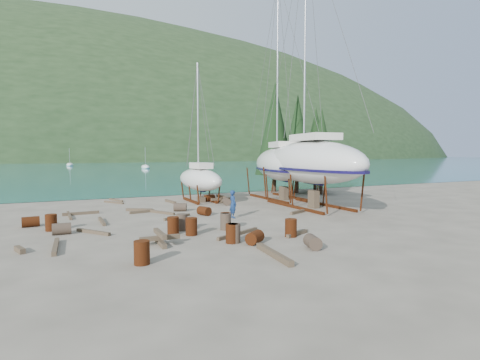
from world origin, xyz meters
name	(u,v)px	position (x,y,z in m)	size (l,w,h in m)	color
ground	(233,222)	(0.00, 0.00, 0.00)	(600.00, 600.00, 0.00)	#60594C
bay_water	(78,158)	(0.00, 315.00, 0.01)	(700.00, 700.00, 0.00)	#1C6E8C
far_hill	(78,158)	(0.00, 320.00, 0.00)	(800.00, 360.00, 110.00)	#203319
far_house_center	(42,155)	(-20.00, 190.00, 2.92)	(6.60, 5.60, 5.60)	beige
far_house_right	(144,155)	(30.00, 190.00, 2.92)	(6.60, 5.60, 5.60)	beige
cypress_near_right	(297,136)	(12.50, 12.00, 5.79)	(3.60, 3.60, 10.00)	black
cypress_mid_right	(321,145)	(14.00, 10.00, 4.92)	(3.06, 3.06, 8.50)	black
cypress_back_left	(275,129)	(11.00, 14.00, 6.66)	(4.14, 4.14, 11.50)	black
cypress_far_right	(316,143)	(15.50, 13.00, 5.21)	(3.24, 3.24, 9.00)	black
moored_boat_mid	(145,167)	(10.00, 80.00, 0.39)	(2.00, 5.00, 6.05)	silver
moored_boat_far	(70,165)	(-8.00, 110.00, 0.39)	(2.00, 5.00, 6.05)	silver
large_sailboat_near	(309,162)	(7.78, 3.30, 3.46)	(5.60, 14.05, 21.52)	silver
large_sailboat_far	(280,164)	(8.33, 8.37, 3.17)	(6.89, 12.79, 19.41)	silver
small_sailboat_shore	(200,179)	(1.26, 9.77, 1.92)	(2.81, 7.42, 11.63)	silver
worker	(233,204)	(0.55, 1.21, 0.88)	(0.64, 0.42, 1.76)	navy
drum_0	(142,253)	(-6.50, -6.43, 0.44)	(0.58, 0.58, 0.88)	#54230E
drum_1	(313,242)	(0.56, -7.22, 0.29)	(0.58, 0.58, 0.88)	#2D2823
drum_2	(31,222)	(-10.82, 3.30, 0.29)	(0.58, 0.58, 0.88)	#54230E
drum_3	(232,233)	(-2.16, -4.81, 0.44)	(0.58, 0.58, 0.88)	#54230E
drum_4	(209,198)	(2.00, 9.47, 0.29)	(0.58, 0.58, 0.88)	#54230E
drum_5	(226,222)	(-1.29, -1.97, 0.44)	(0.58, 0.58, 0.88)	#2D2823
drum_6	(204,211)	(-0.77, 2.93, 0.29)	(0.58, 0.58, 0.88)	#54230E
drum_7	(291,228)	(0.97, -4.86, 0.44)	(0.58, 0.58, 0.88)	#54230E
drum_8	(51,223)	(-9.75, 1.65, 0.44)	(0.58, 0.58, 0.88)	#54230E
drum_9	(180,207)	(-1.73, 5.29, 0.29)	(0.58, 0.58, 0.88)	#2D2823
drum_10	(191,226)	(-3.35, -2.49, 0.44)	(0.58, 0.58, 0.88)	#54230E
drum_11	(226,201)	(2.44, 6.80, 0.29)	(0.58, 0.58, 0.88)	#2D2823
drum_12	(255,237)	(-1.29, -5.40, 0.29)	(0.58, 0.58, 0.88)	#54230E
drum_13	(173,226)	(-4.12, -1.86, 0.44)	(0.58, 0.58, 0.88)	#54230E
drum_14	(226,221)	(-1.19, -1.75, 0.44)	(0.58, 0.58, 0.88)	#54230E
drum_15	(62,229)	(-9.23, 0.43, 0.29)	(0.58, 0.58, 0.88)	#2D2823
drum_16	(182,222)	(-3.46, -1.14, 0.44)	(0.58, 0.58, 0.88)	#2D2823
drum_17	(234,233)	(-2.06, -4.81, 0.44)	(0.58, 0.58, 0.88)	#2D2823
timber_0	(114,202)	(-5.51, 11.64, 0.07)	(0.14, 2.30, 0.14)	brown
timber_1	(297,212)	(5.23, 0.96, 0.10)	(0.19, 1.64, 0.19)	brown
timber_2	(81,213)	(-8.14, 6.64, 0.09)	(0.19, 2.28, 0.19)	brown
timber_4	(142,212)	(-4.30, 5.64, 0.09)	(0.17, 1.76, 0.17)	brown
timber_5	(238,234)	(-1.23, -3.47, 0.08)	(0.16, 3.11, 0.16)	brown
timber_6	(170,202)	(-1.21, 10.06, 0.10)	(0.19, 1.98, 0.19)	brown
timber_7	(297,234)	(1.42, -4.74, 0.09)	(0.17, 1.76, 0.17)	brown
timber_8	(139,210)	(-4.34, 6.54, 0.09)	(0.19, 1.90, 0.19)	brown
timber_9	(116,200)	(-5.16, 13.08, 0.08)	(0.15, 2.15, 0.15)	brown
timber_10	(159,212)	(-3.29, 5.02, 0.08)	(0.16, 2.90, 0.16)	brown
timber_11	(177,217)	(-2.69, 2.61, 0.08)	(0.15, 2.26, 0.15)	brown
timber_12	(93,232)	(-7.79, -0.02, 0.08)	(0.17, 2.35, 0.17)	brown
timber_13	(20,250)	(-10.78, -2.60, 0.11)	(0.22, 0.89, 0.22)	brown
timber_14	(56,246)	(-9.45, -2.53, 0.09)	(0.18, 2.79, 0.18)	brown
timber_15	(69,215)	(-8.85, 6.15, 0.07)	(0.15, 3.06, 0.15)	brown
timber_16	(274,254)	(-1.58, -7.60, 0.11)	(0.23, 2.98, 0.23)	brown
timber_17	(102,221)	(-7.12, 3.03, 0.08)	(0.16, 2.47, 0.16)	brown
timber_pile_fore	(160,238)	(-5.21, -3.73, 0.30)	(1.80, 1.80, 0.60)	brown
timber_pile_aft	(221,199)	(2.65, 8.34, 0.30)	(1.80, 1.80, 0.60)	brown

